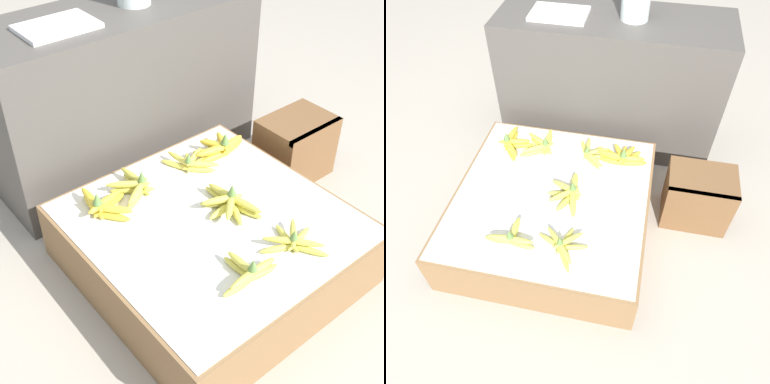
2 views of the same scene
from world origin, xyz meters
TOP-DOWN VIEW (x-y plane):
  - ground_plane at (0.00, 0.00)m, footprint 10.00×10.00m
  - display_platform at (0.00, 0.00)m, footprint 0.90×0.92m
  - back_vendor_table at (0.15, 0.78)m, footprint 1.20×0.46m
  - wooden_crate at (0.69, 0.21)m, footprint 0.32×0.23m
  - banana_bunch_front_midleft at (-0.10, -0.28)m, footprint 0.22×0.14m
  - banana_bunch_front_midright at (0.12, -0.28)m, footprint 0.23×0.22m
  - banana_bunch_middle_midright at (0.08, 0.00)m, footprint 0.16×0.26m
  - banana_bunch_back_left at (-0.28, 0.27)m, footprint 0.18×0.24m
  - banana_bunch_back_midleft at (-0.13, 0.29)m, footprint 0.17×0.22m
  - banana_bunch_back_midright at (0.14, 0.29)m, footprint 0.18×0.21m
  - banana_bunch_back_right at (0.29, 0.28)m, footprint 0.26×0.17m
  - foam_tray_white at (-0.13, 0.74)m, footprint 0.28×0.20m

SIDE VIEW (x-z plane):
  - ground_plane at x=0.00m, z-range 0.00..0.00m
  - display_platform at x=0.00m, z-range 0.00..0.24m
  - wooden_crate at x=0.69m, z-range 0.00..0.29m
  - banana_bunch_front_midright at x=0.12m, z-range 0.23..0.31m
  - banana_bunch_back_midright at x=0.14m, z-range 0.23..0.31m
  - banana_bunch_middle_midright at x=0.08m, z-range 0.22..0.32m
  - banana_bunch_front_midleft at x=-0.10m, z-range 0.23..0.32m
  - banana_bunch_back_midleft at x=-0.13m, z-range 0.23..0.32m
  - banana_bunch_back_right at x=0.29m, z-range 0.22..0.33m
  - banana_bunch_back_left at x=-0.28m, z-range 0.22..0.33m
  - back_vendor_table at x=0.15m, z-range 0.00..0.74m
  - foam_tray_white at x=-0.13m, z-range 0.74..0.76m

